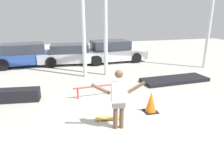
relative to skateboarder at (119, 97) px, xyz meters
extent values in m
plane|color=#B2ADA3|center=(0.46, 0.38, -0.96)|extent=(36.00, 36.00, 0.00)
cylinder|color=brown|center=(-0.09, 0.01, -0.56)|extent=(0.13, 0.13, 0.82)
cylinder|color=brown|center=(0.09, -0.01, -0.56)|extent=(0.13, 0.13, 0.82)
cube|color=slate|center=(0.00, 0.00, -0.22)|extent=(0.38, 0.24, 0.18)
cube|color=silver|center=(0.00, 0.00, 0.15)|extent=(0.44, 0.26, 0.59)
sphere|color=brown|center=(0.00, 0.00, 0.66)|extent=(0.23, 0.23, 0.23)
cylinder|color=brown|center=(-0.49, 0.06, 0.26)|extent=(0.53, 0.16, 0.35)
cylinder|color=brown|center=(0.49, -0.06, 0.26)|extent=(0.53, 0.16, 0.35)
cube|color=gold|center=(-0.14, 0.54, -0.90)|extent=(0.84, 0.36, 0.01)
cylinder|color=silver|center=(0.15, 0.60, -0.94)|extent=(0.06, 0.04, 0.05)
cylinder|color=silver|center=(0.11, 0.39, -0.94)|extent=(0.06, 0.04, 0.05)
cylinder|color=silver|center=(-0.40, 0.70, -0.94)|extent=(0.06, 0.04, 0.05)
cylinder|color=silver|center=(-0.44, 0.49, -0.94)|extent=(0.06, 0.04, 0.05)
cube|color=black|center=(-3.19, 2.96, -0.73)|extent=(1.92, 0.76, 0.47)
cube|color=black|center=(3.93, 3.54, -0.88)|extent=(3.31, 1.31, 0.16)
cylinder|color=red|center=(0.00, 2.63, -0.55)|extent=(2.08, 0.19, 0.06)
cylinder|color=red|center=(-0.85, 2.57, -0.76)|extent=(0.07, 0.07, 0.42)
cylinder|color=red|center=(0.86, 2.68, -0.76)|extent=(0.07, 0.07, 0.42)
cylinder|color=silver|center=(-0.10, 5.55, 1.82)|extent=(0.20, 0.20, 5.57)
cylinder|color=silver|center=(1.02, 5.55, 1.82)|extent=(0.20, 0.20, 5.57)
cylinder|color=silver|center=(7.13, 5.55, 1.82)|extent=(0.20, 0.20, 5.57)
cube|color=#284793|center=(-3.17, 8.92, -0.47)|extent=(4.54, 2.06, 0.62)
cube|color=#2D333D|center=(-3.35, 8.90, 0.13)|extent=(2.55, 1.74, 0.58)
cylinder|color=black|center=(-1.89, 9.85, -0.62)|extent=(0.71, 0.28, 0.69)
cylinder|color=black|center=(-1.74, 8.24, -0.62)|extent=(0.71, 0.28, 0.69)
cylinder|color=black|center=(-4.61, 9.59, -0.62)|extent=(0.71, 0.28, 0.69)
cylinder|color=black|center=(-4.46, 7.98, -0.62)|extent=(0.71, 0.28, 0.69)
cube|color=#B7BABF|center=(-0.40, 8.69, -0.50)|extent=(4.37, 2.07, 0.58)
cube|color=#2D333D|center=(-0.56, 8.70, 0.05)|extent=(2.46, 1.75, 0.51)
cylinder|color=black|center=(0.99, 9.37, -0.64)|extent=(0.67, 0.28, 0.65)
cylinder|color=black|center=(0.83, 7.75, -0.64)|extent=(0.67, 0.28, 0.65)
cylinder|color=black|center=(-1.62, 9.62, -0.64)|extent=(0.67, 0.28, 0.65)
cylinder|color=black|center=(-1.78, 8.00, -0.64)|extent=(0.67, 0.28, 0.65)
cube|color=white|center=(2.25, 8.64, -0.46)|extent=(4.44, 2.01, 0.64)
cube|color=#2D333D|center=(2.08, 8.63, 0.15)|extent=(2.48, 1.76, 0.59)
cylinder|color=black|center=(3.55, 9.58, -0.64)|extent=(0.66, 0.26, 0.65)
cylinder|color=black|center=(3.65, 7.85, -0.64)|extent=(0.66, 0.26, 0.65)
cylinder|color=black|center=(0.86, 9.43, -0.64)|extent=(0.66, 0.26, 0.65)
cylinder|color=black|center=(0.95, 7.70, -0.64)|extent=(0.66, 0.26, 0.65)
cube|color=black|center=(1.36, 0.74, -0.95)|extent=(0.45, 0.45, 0.03)
cone|color=orange|center=(1.36, 0.74, -0.60)|extent=(0.36, 0.36, 0.68)
camera|label=1|loc=(-1.68, -5.36, 2.23)|focal=35.00mm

